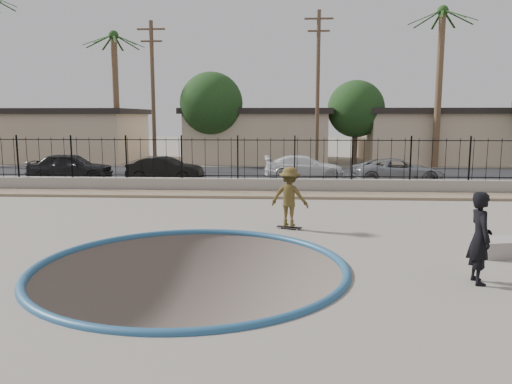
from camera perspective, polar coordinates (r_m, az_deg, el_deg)
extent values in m
cube|color=slate|center=(24.05, -1.68, -1.97)|extent=(120.00, 120.00, 2.20)
torus|color=#245178|center=(11.25, -7.49, -8.60)|extent=(7.04, 7.04, 0.20)
cube|color=#958161|center=(21.11, -2.35, -0.28)|extent=(42.00, 1.60, 0.11)
cube|color=gray|center=(22.16, -2.07, 0.79)|extent=(42.00, 0.45, 0.60)
cube|color=black|center=(22.10, -2.08, 1.87)|extent=(40.00, 0.04, 0.03)
cube|color=black|center=(21.98, -2.10, 5.96)|extent=(40.00, 0.04, 0.04)
cube|color=black|center=(28.82, -0.83, 2.04)|extent=(90.00, 8.00, 0.04)
cube|color=#C4AB8C|center=(41.73, -20.96, 5.90)|extent=(11.00, 8.00, 3.50)
cube|color=black|center=(41.71, -21.10, 8.57)|extent=(11.60, 8.60, 0.40)
cube|color=#C4AB8C|center=(38.14, 0.19, 6.26)|extent=(10.00, 8.00, 3.50)
cube|color=black|center=(38.11, 0.20, 9.19)|extent=(10.60, 8.60, 0.40)
cube|color=#C4AB8C|center=(39.91, 20.81, 5.81)|extent=(12.00, 8.00, 3.50)
cube|color=black|center=(39.89, 20.96, 8.61)|extent=(12.60, 8.60, 0.40)
cylinder|color=brown|center=(37.56, -15.69, 10.11)|extent=(0.44, 0.44, 9.00)
sphere|color=#204417|center=(37.97, -15.97, 16.83)|extent=(0.70, 0.70, 0.70)
cylinder|color=brown|center=(35.04, 20.14, 10.85)|extent=(0.44, 0.44, 10.00)
sphere|color=#204417|center=(35.62, 20.58, 18.82)|extent=(0.70, 0.70, 0.70)
cylinder|color=#473323|center=(31.62, -11.68, 10.59)|extent=(0.24, 0.24, 9.00)
cube|color=#473323|center=(32.02, -11.91, 17.75)|extent=(1.70, 0.10, 0.10)
cube|color=#473323|center=(31.92, -11.87, 16.51)|extent=(1.30, 0.10, 0.10)
cylinder|color=#473323|center=(30.65, 7.05, 11.23)|extent=(0.24, 0.24, 9.50)
cube|color=#473323|center=(31.14, 7.20, 19.07)|extent=(1.70, 0.10, 0.10)
cube|color=#473323|center=(31.02, 7.18, 17.80)|extent=(1.30, 0.10, 0.10)
cylinder|color=#473323|center=(34.97, -5.06, 5.61)|extent=(0.34, 0.34, 3.00)
sphere|color=#143311|center=(34.93, -5.12, 10.03)|extent=(4.32, 4.32, 4.32)
cylinder|color=#473323|center=(35.95, 11.23, 5.36)|extent=(0.34, 0.34, 2.75)
sphere|color=#143311|center=(35.90, 11.35, 9.30)|extent=(3.96, 3.96, 3.96)
imported|color=brown|center=(14.76, 3.86, -0.91)|extent=(1.28, 0.98, 1.76)
cube|color=black|center=(14.92, 3.83, -4.02)|extent=(0.78, 0.39, 0.02)
cylinder|color=silver|center=(14.93, 2.81, -4.13)|extent=(0.06, 0.04, 0.05)
cylinder|color=silver|center=(15.06, 2.97, -4.02)|extent=(0.06, 0.04, 0.05)
cylinder|color=silver|center=(14.79, 4.70, -4.27)|extent=(0.06, 0.04, 0.05)
cylinder|color=silver|center=(14.92, 4.84, -4.16)|extent=(0.06, 0.04, 0.05)
imported|color=black|center=(10.90, 24.23, -4.80)|extent=(0.46, 0.69, 1.86)
cube|color=gray|center=(13.55, 26.99, -5.63)|extent=(1.71, 1.02, 0.40)
imported|color=black|center=(27.52, -20.43, 2.73)|extent=(4.33, 2.04, 1.43)
imported|color=black|center=(25.82, -10.33, 2.58)|extent=(3.89, 1.59, 1.25)
imported|color=white|center=(26.71, 5.54, 2.85)|extent=(4.34, 1.98, 1.23)
imported|color=gray|center=(25.72, 15.93, 2.34)|extent=(4.54, 2.30, 1.23)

